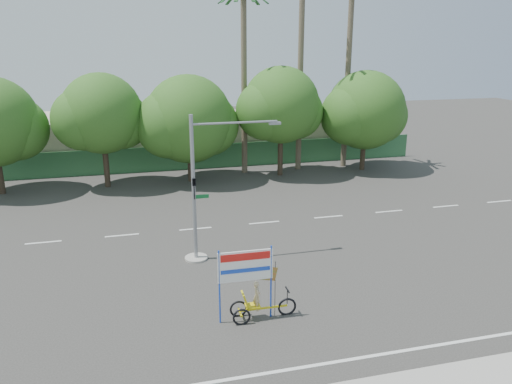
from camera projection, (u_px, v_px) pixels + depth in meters
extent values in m
plane|color=#33302D|center=(268.00, 291.00, 21.05)|extent=(120.00, 120.00, 0.00)
cube|color=#336B3D|center=(197.00, 157.00, 40.68)|extent=(38.00, 0.08, 2.00)
cube|color=beige|center=(72.00, 140.00, 42.19)|extent=(12.00, 8.00, 4.00)
cube|color=beige|center=(276.00, 133.00, 46.50)|extent=(14.00, 8.00, 3.60)
sphere|color=#29581A|center=(16.00, 129.00, 33.73)|extent=(4.32, 4.32, 4.32)
cylinder|color=#473828|center=(106.00, 161.00, 35.53)|extent=(0.40, 0.40, 3.74)
sphere|color=#29581A|center=(102.00, 113.00, 34.53)|extent=(5.60, 5.60, 5.60)
sphere|color=#29581A|center=(121.00, 121.00, 35.28)|extent=(4.03, 4.03, 4.03)
sphere|color=#29581A|center=(83.00, 120.00, 34.10)|extent=(4.26, 4.26, 4.26)
cylinder|color=#473828|center=(190.00, 159.00, 37.01)|extent=(0.40, 0.40, 3.30)
sphere|color=#29581A|center=(188.00, 119.00, 36.13)|extent=(6.40, 6.40, 6.40)
sphere|color=#29581A|center=(208.00, 125.00, 36.90)|extent=(4.61, 4.61, 4.61)
sphere|color=#29581A|center=(169.00, 125.00, 35.64)|extent=(4.86, 4.86, 4.86)
cylinder|color=#473828|center=(280.00, 151.00, 38.57)|extent=(0.40, 0.40, 3.87)
sphere|color=#29581A|center=(281.00, 105.00, 37.54)|extent=(5.80, 5.80, 5.80)
sphere|color=#29581A|center=(296.00, 112.00, 38.31)|extent=(4.18, 4.18, 4.18)
sphere|color=#29581A|center=(265.00, 111.00, 37.11)|extent=(4.41, 4.41, 4.41)
cylinder|color=#473828|center=(363.00, 149.00, 40.29)|extent=(0.40, 0.40, 3.43)
sphere|color=#29581A|center=(366.00, 110.00, 39.37)|extent=(6.20, 6.20, 6.20)
sphere|color=#29581A|center=(379.00, 116.00, 40.14)|extent=(4.46, 4.46, 4.46)
sphere|color=#29581A|center=(350.00, 115.00, 38.91)|extent=(4.71, 4.71, 4.71)
cylinder|color=#70604C|center=(301.00, 62.00, 38.51)|extent=(0.44, 0.44, 17.00)
cylinder|color=#70604C|center=(348.00, 75.00, 39.75)|extent=(0.44, 0.44, 15.00)
cylinder|color=#70604C|center=(244.00, 83.00, 37.89)|extent=(0.44, 0.44, 14.00)
cylinder|color=gray|center=(196.00, 258.00, 24.15)|extent=(1.10, 1.10, 0.10)
cylinder|color=gray|center=(194.00, 190.00, 23.14)|extent=(0.18, 0.18, 7.00)
cylinder|color=gray|center=(235.00, 123.00, 22.72)|extent=(4.00, 0.10, 0.10)
cube|color=gray|center=(275.00, 123.00, 23.19)|extent=(0.55, 0.20, 0.12)
imported|color=black|center=(194.00, 189.00, 22.91)|extent=(0.16, 0.20, 1.00)
cube|color=#14662D|center=(201.00, 196.00, 23.32)|extent=(0.70, 0.04, 0.18)
torus|color=black|center=(287.00, 307.00, 19.20)|extent=(0.74, 0.10, 0.74)
torus|color=black|center=(239.00, 309.00, 19.09)|extent=(0.69, 0.09, 0.69)
torus|color=black|center=(242.00, 317.00, 18.52)|extent=(0.69, 0.09, 0.69)
cube|color=gold|center=(264.00, 308.00, 18.98)|extent=(1.85, 0.10, 0.07)
cube|color=gold|center=(240.00, 312.00, 18.80)|extent=(0.08, 0.65, 0.05)
cube|color=gold|center=(253.00, 306.00, 18.84)|extent=(0.55, 0.47, 0.07)
cube|color=gold|center=(245.00, 300.00, 18.69)|extent=(0.26, 0.46, 0.59)
cylinder|color=black|center=(287.00, 297.00, 19.07)|extent=(0.03, 0.03, 0.60)
cube|color=black|center=(287.00, 290.00, 18.99)|extent=(0.05, 0.49, 0.04)
imported|color=#CCB284|center=(257.00, 296.00, 18.76)|extent=(0.29, 0.43, 1.17)
cylinder|color=blue|center=(219.00, 287.00, 18.30)|extent=(0.06, 0.06, 2.94)
cylinder|color=blue|center=(271.00, 282.00, 18.73)|extent=(0.06, 0.06, 2.94)
cube|color=white|center=(245.00, 266.00, 18.29)|extent=(2.07, 0.10, 1.20)
cube|color=red|center=(246.00, 257.00, 18.14)|extent=(1.85, 0.06, 0.28)
cube|color=blue|center=(246.00, 270.00, 18.30)|extent=(1.85, 0.06, 0.15)
cylinder|color=black|center=(275.00, 289.00, 18.86)|extent=(0.02, 0.02, 2.28)
cube|color=red|center=(265.00, 273.00, 18.57)|extent=(0.96, 0.04, 0.71)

